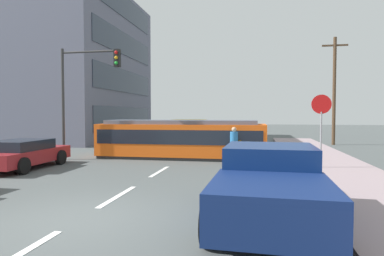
# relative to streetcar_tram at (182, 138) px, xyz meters

# --- Properties ---
(ground_plane) EXTENTS (120.00, 120.00, 0.00)m
(ground_plane) POSITION_rel_streetcar_tram_xyz_m (0.07, -0.26, -1.00)
(ground_plane) COLOR #4B5050
(sidewalk_curb_right) EXTENTS (3.20, 36.00, 0.14)m
(sidewalk_curb_right) POSITION_rel_streetcar_tram_xyz_m (6.87, -4.26, -0.93)
(sidewalk_curb_right) COLOR gray
(sidewalk_curb_right) RESTS_ON ground
(lane_stripe_1) EXTENTS (0.16, 2.40, 0.01)m
(lane_stripe_1) POSITION_rel_streetcar_tram_xyz_m (0.07, -8.26, -1.00)
(lane_stripe_1) COLOR silver
(lane_stripe_1) RESTS_ON ground
(lane_stripe_2) EXTENTS (0.16, 2.40, 0.01)m
(lane_stripe_2) POSITION_rel_streetcar_tram_xyz_m (0.07, -4.26, -1.00)
(lane_stripe_2) COLOR silver
(lane_stripe_2) RESTS_ON ground
(lane_stripe_3) EXTENTS (0.16, 2.40, 0.01)m
(lane_stripe_3) POSITION_rel_streetcar_tram_xyz_m (0.07, 6.00, -1.00)
(lane_stripe_3) COLOR silver
(lane_stripe_3) RESTS_ON ground
(lane_stripe_4) EXTENTS (0.16, 2.40, 0.01)m
(lane_stripe_4) POSITION_rel_streetcar_tram_xyz_m (0.07, 12.00, -1.00)
(lane_stripe_4) COLOR silver
(lane_stripe_4) RESTS_ON ground
(corner_building) EXTENTS (14.51, 14.22, 12.80)m
(corner_building) POSITION_rel_streetcar_tram_xyz_m (-14.68, 10.85, 5.40)
(corner_building) COLOR slate
(corner_building) RESTS_ON ground
(streetcar_tram) EXTENTS (8.52, 2.62, 1.94)m
(streetcar_tram) POSITION_rel_streetcar_tram_xyz_m (0.00, 0.00, 0.00)
(streetcar_tram) COLOR #EC5914
(streetcar_tram) RESTS_ON ground
(city_bus) EXTENTS (2.65, 5.22, 1.84)m
(city_bus) POSITION_rel_streetcar_tram_xyz_m (-1.37, 7.33, 0.05)
(city_bus) COLOR gold
(city_bus) RESTS_ON ground
(pedestrian_crossing) EXTENTS (0.51, 0.36, 1.67)m
(pedestrian_crossing) POSITION_rel_streetcar_tram_xyz_m (2.79, -1.58, -0.06)
(pedestrian_crossing) COLOR #2B383E
(pedestrian_crossing) RESTS_ON ground
(pickup_truck_parked) EXTENTS (2.38, 5.05, 1.55)m
(pickup_truck_parked) POSITION_rel_streetcar_tram_xyz_m (4.05, -9.66, -0.21)
(pickup_truck_parked) COLOR navy
(pickup_truck_parked) RESTS_ON ground
(parked_sedan_mid) EXTENTS (2.18, 4.29, 1.19)m
(parked_sedan_mid) POSITION_rel_streetcar_tram_xyz_m (-5.73, -4.60, -0.38)
(parked_sedan_mid) COLOR maroon
(parked_sedan_mid) RESTS_ON ground
(stop_sign) EXTENTS (0.76, 0.07, 2.88)m
(stop_sign) POSITION_rel_streetcar_tram_xyz_m (6.29, -2.84, 1.19)
(stop_sign) COLOR gray
(stop_sign) RESTS_ON sidewalk_curb_right
(traffic_light_mast) EXTENTS (3.09, 0.33, 5.47)m
(traffic_light_mast) POSITION_rel_streetcar_tram_xyz_m (-4.47, -1.72, 2.82)
(traffic_light_mast) COLOR #333333
(traffic_light_mast) RESTS_ON ground
(utility_pole_mid) EXTENTS (1.80, 0.24, 7.87)m
(utility_pole_mid) POSITION_rel_streetcar_tram_xyz_m (9.37, 9.27, 3.11)
(utility_pole_mid) COLOR #4D3725
(utility_pole_mid) RESTS_ON ground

